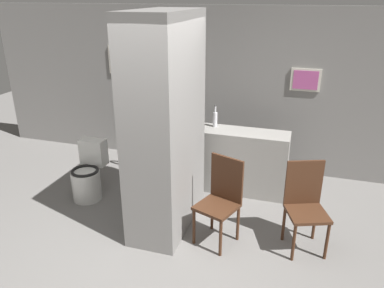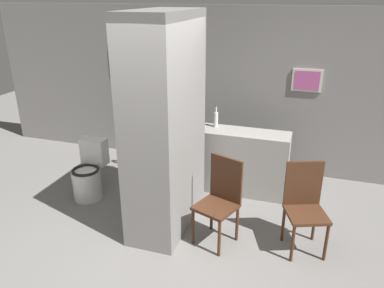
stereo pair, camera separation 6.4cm
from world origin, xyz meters
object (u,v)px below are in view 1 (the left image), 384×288
Objects in this scene: chair_by_doorway at (305,203)px; bottle_tall at (215,119)px; chair_near_pillar at (221,197)px; bicycle at (168,154)px; toilet at (88,175)px.

chair_by_doorway is 3.12× the size of bottle_tall.
chair_near_pillar and chair_by_doorway have the same top height.
chair_by_doorway is 0.60× the size of bicycle.
chair_near_pillar is (2.03, -0.42, 0.22)m from toilet.
bicycle is (0.81, 1.07, -0.00)m from toilet.
toilet is 2.99m from chair_by_doorway.
toilet is 2.47× the size of bottle_tall.
bottle_tall reaches higher than chair_by_doorway.
toilet is 2.09m from chair_near_pillar.
bottle_tall reaches higher than bicycle.
bicycle is at bearing 169.30° from bottle_tall.
bicycle is 1.09m from bottle_tall.
bottle_tall is (1.62, 0.92, 0.72)m from toilet.
chair_near_pillar is 0.60× the size of bicycle.
chair_near_pillar is at bearing -11.59° from toilet.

